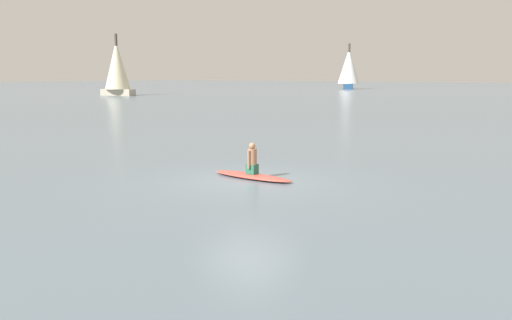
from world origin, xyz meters
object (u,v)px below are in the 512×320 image
at_px(person_paddler, 252,160).
at_px(sailboat_center_horizon, 117,67).
at_px(sailboat_far_left, 349,68).
at_px(surfboard, 252,176).

distance_m(person_paddler, sailboat_center_horizon, 66.58).
relative_size(person_paddler, sailboat_far_left, 0.10).
distance_m(sailboat_center_horizon, sailboat_far_left, 53.63).
bearing_deg(sailboat_center_horizon, surfboard, -48.40).
relative_size(surfboard, sailboat_far_left, 0.29).
height_order(surfboard, sailboat_center_horizon, sailboat_center_horizon).
xyz_separation_m(surfboard, sailboat_far_left, (42.08, -92.10, 4.38)).
bearing_deg(surfboard, sailboat_center_horizon, -34.53).
distance_m(surfboard, person_paddler, 0.49).
xyz_separation_m(surfboard, person_paddler, (0.00, 0.00, 0.49)).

